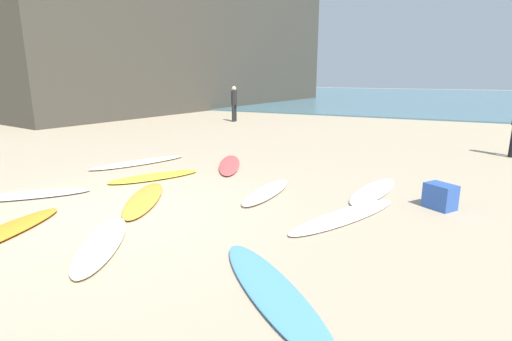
% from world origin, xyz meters
% --- Properties ---
extents(ground_plane, '(120.00, 120.00, 0.00)m').
position_xyz_m(ground_plane, '(0.00, 0.00, 0.00)').
color(ground_plane, tan).
extents(ocean_water, '(120.00, 40.00, 0.08)m').
position_xyz_m(ocean_water, '(0.00, 36.69, 0.04)').
color(ocean_water, slate).
rests_on(ocean_water, ground_plane).
extents(coastal_headland, '(33.97, 30.20, 10.46)m').
position_xyz_m(coastal_headland, '(-22.75, 21.17, 5.23)').
color(coastal_headland, '#474238').
rests_on(coastal_headland, ground_plane).
extents(surfboard_0, '(1.47, 1.96, 0.08)m').
position_xyz_m(surfboard_0, '(0.82, -1.09, 0.04)').
color(surfboard_0, '#F4EDBE').
rests_on(surfboard_0, ground_plane).
extents(surfboard_2, '(0.88, 2.23, 0.07)m').
position_xyz_m(surfboard_2, '(3.77, 3.03, 0.04)').
color(surfboard_2, white).
rests_on(surfboard_2, ground_plane).
extents(surfboard_3, '(0.49, 1.95, 0.09)m').
position_xyz_m(surfboard_3, '(1.90, 2.05, 0.04)').
color(surfboard_3, silver).
rests_on(surfboard_3, ground_plane).
extents(surfboard_4, '(2.15, 2.06, 0.07)m').
position_xyz_m(surfboard_4, '(3.39, -1.22, 0.04)').
color(surfboard_4, '#539CE3').
rests_on(surfboard_4, ground_plane).
extents(surfboard_5, '(1.55, 2.05, 0.08)m').
position_xyz_m(surfboard_5, '(-0.84, 2.07, 0.04)').
color(surfboard_5, yellow).
rests_on(surfboard_5, ground_plane).
extents(surfboard_6, '(1.44, 2.26, 0.08)m').
position_xyz_m(surfboard_6, '(0.11, 3.81, 0.04)').
color(surfboard_6, '#D55150').
rests_on(surfboard_6, ground_plane).
extents(surfboard_7, '(1.55, 2.53, 0.06)m').
position_xyz_m(surfboard_7, '(3.57, 1.40, 0.03)').
color(surfboard_7, white).
rests_on(surfboard_7, ground_plane).
extents(surfboard_8, '(1.56, 2.57, 0.08)m').
position_xyz_m(surfboard_8, '(-2.15, 3.05, 0.04)').
color(surfboard_8, '#EFE7C6').
rests_on(surfboard_8, ground_plane).
extents(surfboard_9, '(1.47, 2.16, 0.08)m').
position_xyz_m(surfboard_9, '(0.05, 0.68, 0.04)').
color(surfboard_9, '#F4A135').
rests_on(surfboard_9, ground_plane).
extents(surfboard_10, '(2.09, 2.01, 0.08)m').
position_xyz_m(surfboard_10, '(-2.19, -0.09, 0.04)').
color(surfboard_10, silver).
rests_on(surfboard_10, ground_plane).
extents(beachgoer_near, '(0.28, 0.34, 1.68)m').
position_xyz_m(beachgoer_near, '(-4.24, 12.23, 0.94)').
color(beachgoer_near, black).
rests_on(beachgoer_near, ground_plane).
extents(beach_cooler, '(0.59, 0.56, 0.43)m').
position_xyz_m(beach_cooler, '(4.95, 2.55, 0.22)').
color(beach_cooler, '#2D56B2').
rests_on(beach_cooler, ground_plane).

